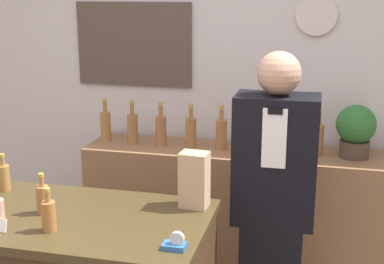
{
  "coord_description": "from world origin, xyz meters",
  "views": [
    {
      "loc": [
        0.67,
        -1.53,
        1.93
      ],
      "look_at": [
        0.04,
        1.11,
        1.21
      ],
      "focal_mm": 50.0,
      "sensor_mm": 36.0,
      "label": 1
    }
  ],
  "objects_px": {
    "paper_bag": "(194,180)",
    "tape_dispenser": "(175,244)",
    "shopkeeper": "(273,211)",
    "potted_plant": "(356,129)"
  },
  "relations": [
    {
      "from": "paper_bag",
      "to": "shopkeeper",
      "type": "bearing_deg",
      "value": 46.45
    },
    {
      "from": "shopkeeper",
      "to": "paper_bag",
      "type": "xyz_separation_m",
      "value": [
        -0.34,
        -0.35,
        0.27
      ]
    },
    {
      "from": "shopkeeper",
      "to": "tape_dispenser",
      "type": "distance_m",
      "value": 0.86
    },
    {
      "from": "paper_bag",
      "to": "tape_dispenser",
      "type": "height_order",
      "value": "paper_bag"
    },
    {
      "from": "potted_plant",
      "to": "shopkeeper",
      "type": "bearing_deg",
      "value": -122.3
    },
    {
      "from": "tape_dispenser",
      "to": "paper_bag",
      "type": "bearing_deg",
      "value": 93.24
    },
    {
      "from": "shopkeeper",
      "to": "potted_plant",
      "type": "distance_m",
      "value": 0.85
    },
    {
      "from": "paper_bag",
      "to": "potted_plant",
      "type": "bearing_deg",
      "value": 53.42
    },
    {
      "from": "paper_bag",
      "to": "tape_dispenser",
      "type": "xyz_separation_m",
      "value": [
        0.02,
        -0.43,
        -0.11
      ]
    },
    {
      "from": "tape_dispenser",
      "to": "shopkeeper",
      "type": "bearing_deg",
      "value": 68.14
    }
  ]
}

